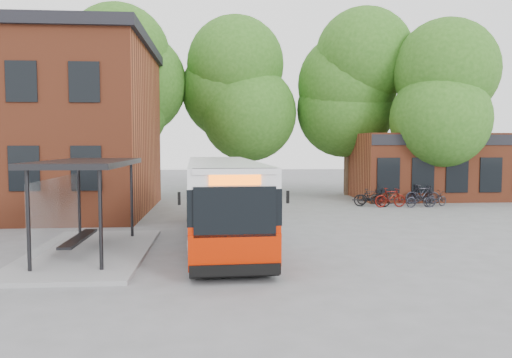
{
  "coord_description": "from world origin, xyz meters",
  "views": [
    {
      "loc": [
        -0.61,
        -16.31,
        3.35
      ],
      "look_at": [
        0.9,
        3.01,
        2.0
      ],
      "focal_mm": 35.0,
      "sensor_mm": 36.0,
      "label": 1
    }
  ],
  "objects": [
    {
      "name": "bicycle_3",
      "position": [
        8.57,
        9.4,
        0.52
      ],
      "size": [
        1.77,
        0.65,
        1.04
      ],
      "primitive_type": "imported",
      "rotation": [
        0.0,
        0.0,
        1.66
      ],
      "color": "#520D09",
      "rests_on": "ground"
    },
    {
      "name": "bicycle_7",
      "position": [
        10.82,
        10.89,
        0.54
      ],
      "size": [
        1.86,
        0.79,
        1.08
      ],
      "primitive_type": "imported",
      "rotation": [
        0.0,
        0.0,
        1.73
      ],
      "color": "black",
      "rests_on": "ground"
    },
    {
      "name": "shop_row",
      "position": [
        15.0,
        14.0,
        2.0
      ],
      "size": [
        14.0,
        6.2,
        4.0
      ],
      "primitive_type": null,
      "color": "brown",
      "rests_on": "ground"
    },
    {
      "name": "bicycle_6",
      "position": [
        11.09,
        9.57,
        0.43
      ],
      "size": [
        1.72,
        1.12,
        0.85
      ],
      "primitive_type": "imported",
      "rotation": [
        0.0,
        0.0,
        1.94
      ],
      "color": "#26262D",
      "rests_on": "ground"
    },
    {
      "name": "tree_0",
      "position": [
        -6.0,
        16.0,
        5.5
      ],
      "size": [
        7.92,
        7.92,
        11.0
      ],
      "primitive_type": null,
      "color": "#295A18",
      "rests_on": "ground"
    },
    {
      "name": "tree_2",
      "position": [
        8.0,
        16.0,
        5.5
      ],
      "size": [
        7.92,
        7.92,
        11.0
      ],
      "primitive_type": null,
      "color": "#295A18",
      "rests_on": "ground"
    },
    {
      "name": "bike_rail",
      "position": [
        9.28,
        10.0,
        0.19
      ],
      "size": [
        5.2,
        0.1,
        0.38
      ],
      "primitive_type": null,
      "color": "black",
      "rests_on": "ground"
    },
    {
      "name": "bus_shelter",
      "position": [
        -4.5,
        -1.0,
        1.45
      ],
      "size": [
        3.6,
        7.0,
        2.9
      ],
      "primitive_type": null,
      "color": "black",
      "rests_on": "ground"
    },
    {
      "name": "city_bus",
      "position": [
        -0.44,
        0.83,
        1.39
      ],
      "size": [
        2.83,
        11.04,
        2.78
      ],
      "primitive_type": null,
      "rotation": [
        0.0,
        0.0,
        0.05
      ],
      "color": "#B41C01",
      "rests_on": "ground"
    },
    {
      "name": "bicycle_0",
      "position": [
        7.67,
        9.72,
        0.5
      ],
      "size": [
        2.01,
        1.3,
        1.0
      ],
      "primitive_type": "imported",
      "rotation": [
        0.0,
        0.0,
        1.21
      ],
      "color": "black",
      "rests_on": "ground"
    },
    {
      "name": "tree_3",
      "position": [
        13.0,
        12.0,
        4.64
      ],
      "size": [
        7.04,
        7.04,
        9.28
      ],
      "primitive_type": null,
      "color": "#295A18",
      "rests_on": "ground"
    },
    {
      "name": "ground",
      "position": [
        0.0,
        0.0,
        0.0
      ],
      "size": [
        100.0,
        100.0,
        0.0
      ],
      "primitive_type": "plane",
      "color": "slate"
    },
    {
      "name": "bicycle_1",
      "position": [
        7.87,
        10.63,
        0.45
      ],
      "size": [
        1.51,
        0.56,
        0.89
      ],
      "primitive_type": "imported",
      "rotation": [
        0.0,
        0.0,
        1.48
      ],
      "color": "black",
      "rests_on": "ground"
    },
    {
      "name": "bicycle_5",
      "position": [
        10.98,
        10.8,
        0.53
      ],
      "size": [
        1.83,
        0.75,
        1.07
      ],
      "primitive_type": "imported",
      "rotation": [
        0.0,
        0.0,
        1.43
      ],
      "color": "black",
      "rests_on": "ground"
    },
    {
      "name": "tree_1",
      "position": [
        1.0,
        17.0,
        5.2
      ],
      "size": [
        7.92,
        7.92,
        10.4
      ],
      "primitive_type": null,
      "color": "#295A18",
      "rests_on": "ground"
    },
    {
      "name": "bicycle_2",
      "position": [
        8.71,
        10.94,
        0.4
      ],
      "size": [
        1.55,
        0.63,
        0.8
      ],
      "primitive_type": "imported",
      "rotation": [
        0.0,
        0.0,
        1.64
      ],
      "color": "black",
      "rests_on": "ground"
    },
    {
      "name": "bicycle_4",
      "position": [
        10.17,
        9.23,
        0.44
      ],
      "size": [
        1.72,
        0.73,
        0.88
      ],
      "primitive_type": "imported",
      "rotation": [
        0.0,
        0.0,
        1.66
      ],
      "color": "black",
      "rests_on": "ground"
    }
  ]
}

